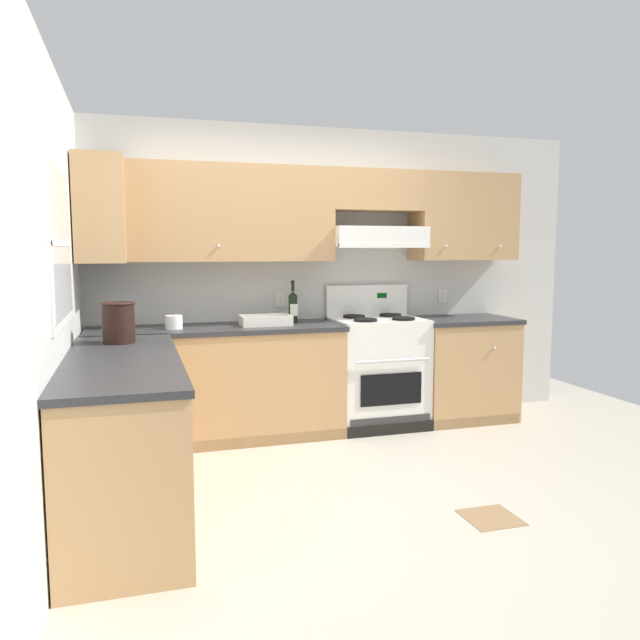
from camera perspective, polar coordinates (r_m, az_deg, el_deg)
ground_plane at (r=4.14m, az=0.99°, el=-15.05°), size 7.04×7.04×0.00m
floor_accent_tile at (r=3.85m, az=15.31°, el=-16.96°), size 0.30×0.30×0.01m
wall_back at (r=5.43m, az=0.16°, el=6.09°), size 4.68×0.57×2.55m
wall_left at (r=3.92m, az=-22.86°, el=3.40°), size 0.47×4.00×2.55m
counter_back_run at (r=5.18m, az=-2.04°, el=-5.39°), size 3.60×0.65×0.91m
counter_left_run at (r=3.82m, az=-17.34°, el=-10.07°), size 0.63×1.91×0.91m
stove at (r=5.41m, az=5.28°, el=-4.62°), size 0.76×0.62×1.20m
wine_bottle at (r=5.19m, az=-2.49°, el=1.30°), size 0.07×0.08×0.35m
bowl at (r=5.03m, az=-4.98°, el=-0.16°), size 0.40×0.25×0.08m
bucket at (r=4.26m, az=-17.90°, el=-0.16°), size 0.22×0.22×0.27m
paper_towel_roll at (r=4.91m, az=-13.18°, el=-0.19°), size 0.13×0.13×0.10m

